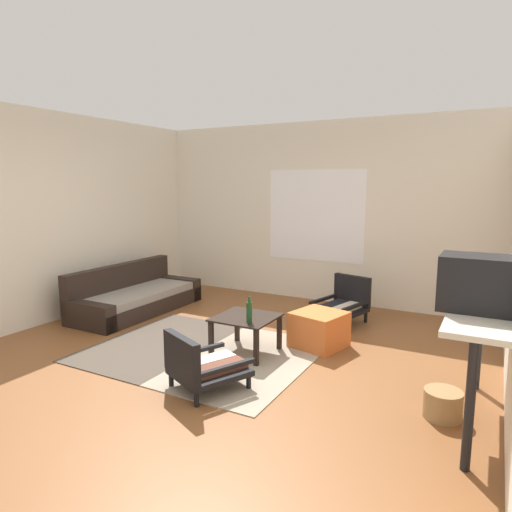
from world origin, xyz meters
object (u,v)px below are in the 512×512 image
Objects in this scene: armchair_by_window at (344,303)px; ottoman_orange at (319,329)px; coffee_table at (246,323)px; wicker_basket at (443,404)px; glass_bottle at (249,311)px; couch at (135,297)px; armchair_striped_foreground at (202,365)px; crt_television at (481,283)px; clay_vase at (483,281)px; console_shelf at (479,323)px.

ottoman_orange is at bearing -87.83° from armchair_by_window.
coffee_table is 2.13× the size of wicker_basket.
couch is at bearing 161.09° from glass_bottle.
coffee_table is 0.79× the size of armchair_striped_foreground.
couch is 2.79m from ottoman_orange.
glass_bottle reaches higher than coffee_table.
crt_television is at bearing -13.80° from wicker_basket.
clay_vase is (2.09, 0.91, 0.79)m from armchair_striped_foreground.
crt_television is at bearing -51.58° from armchair_by_window.
armchair_striped_foreground is 2.23m from console_shelf.
clay_vase is (4.37, -0.67, 0.81)m from couch.
ottoman_orange is at bearing 146.57° from crt_television.
ottoman_orange is 1.94m from console_shelf.
couch is at bearing 165.49° from crt_television.
wicker_basket is (1.42, -1.99, -0.15)m from armchair_by_window.
console_shelf reaches higher than couch.
clay_vase is at bearing 63.80° from wicker_basket.
clay_vase is (0.00, 0.46, -0.07)m from crt_television.
wicker_basket is at bearing -12.52° from coffee_table.
glass_bottle is (0.02, 0.79, 0.28)m from armchair_striped_foreground.
coffee_table is 0.43× the size of console_shelf.
ottoman_orange is (2.78, -0.09, -0.01)m from couch.
coffee_table reaches higher than ottoman_orange.
coffee_table is (2.17, -0.64, 0.13)m from couch.
armchair_by_window is at bearing 75.11° from glass_bottle.
console_shelf is (4.37, -1.05, 0.58)m from couch.
crt_television is at bearing -12.64° from coffee_table.
coffee_table is at bearing 179.06° from clay_vase.
couch is 6.72× the size of wicker_basket.
coffee_table is 0.26m from glass_bottle.
console_shelf is at bearing 14.20° from armchair_striped_foreground.
ottoman_orange is at bearing 159.65° from clay_vase.
armchair_striped_foreground is (2.27, -1.58, 0.03)m from couch.
console_shelf is 0.45m from clay_vase.
armchair_striped_foreground is 0.84m from glass_bottle.
coffee_table is 1.65m from armchair_by_window.
armchair_striped_foreground is at bearing -108.92° from ottoman_orange.
clay_vase is 1.01m from wicker_basket.
wicker_basket is (1.99, -0.44, -0.22)m from coffee_table.
couch reaches higher than armchair_by_window.
console_shelf is (2.09, 0.53, 0.55)m from armchair_striped_foreground.
glass_bottle is at bearing 170.59° from crt_television.
armchair_by_window is 1.77m from glass_bottle.
clay_vase is (0.00, 0.38, 0.24)m from console_shelf.
ottoman_orange is at bearing 41.99° from coffee_table.
glass_bottle is (-0.49, -0.70, 0.32)m from ottoman_orange.
armchair_by_window is (0.57, 1.55, -0.07)m from coffee_table.
crt_television is at bearing -9.41° from glass_bottle.
ottoman_orange is 2.09m from crt_television.
armchair_striped_foreground is 2.30m from crt_television.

